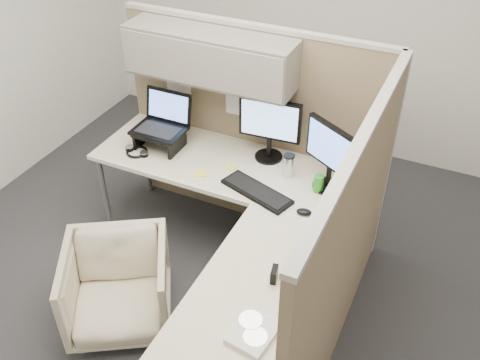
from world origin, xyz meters
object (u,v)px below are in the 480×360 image
at_px(desk, 235,212).
at_px(monitor_left, 270,125).
at_px(office_chair, 118,284).
at_px(keyboard, 257,192).

bearing_deg(desk, monitor_left, 91.95).
relative_size(desk, office_chair, 3.02).
xyz_separation_m(desk, monitor_left, (-0.02, 0.60, 0.32)).
distance_m(office_chair, keyboard, 1.07).
bearing_deg(office_chair, desk, 15.17).
bearing_deg(keyboard, monitor_left, 120.38).
xyz_separation_m(office_chair, monitor_left, (0.54, 1.18, 0.67)).
xyz_separation_m(desk, office_chair, (-0.56, -0.58, -0.36)).
relative_size(office_chair, monitor_left, 1.42).
bearing_deg(monitor_left, keyboard, -82.50).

